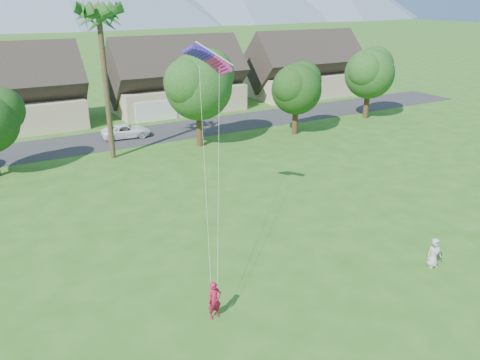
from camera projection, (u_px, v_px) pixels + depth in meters
ground at (369, 354)px, 17.93m from camera, size 500.00×500.00×0.00m
street at (118, 139)px, 45.48m from camera, size 90.00×7.00×0.01m
kite_flyer at (215, 300)px, 19.69m from camera, size 0.65×0.45×1.73m
watcher at (434, 253)px, 23.54m from camera, size 0.87×0.67×1.58m
parked_car at (126, 131)px, 45.63m from camera, size 4.87×2.64×1.30m
houses_row at (97, 88)px, 51.75m from camera, size 72.75×8.19×8.86m
tree_row at (120, 101)px, 38.25m from camera, size 62.27×6.67×8.45m
fan_palm at (98, 12)px, 35.82m from camera, size 3.00×3.00×13.80m
parafoil_kite at (209, 57)px, 24.75m from camera, size 2.62×1.08×0.50m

